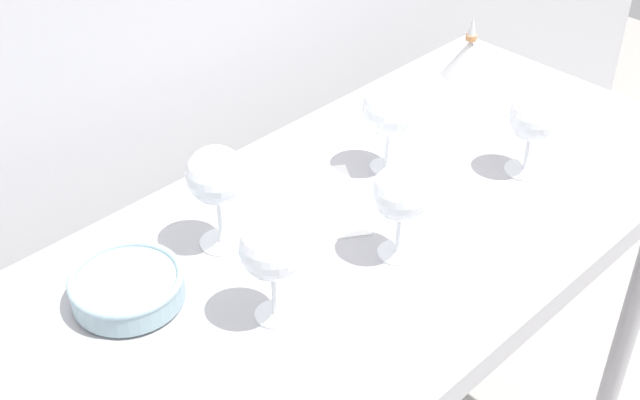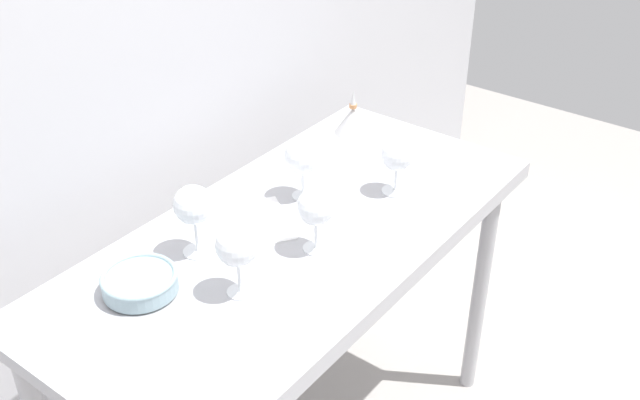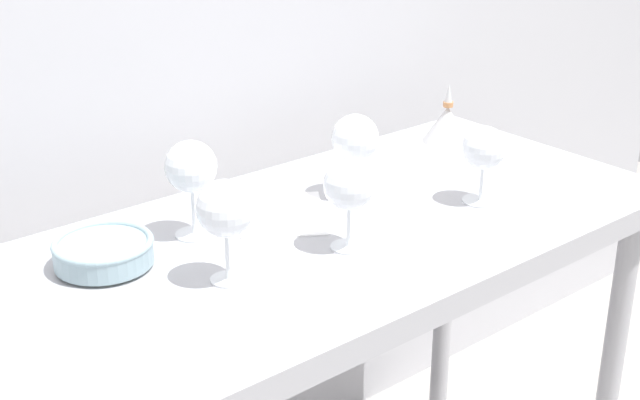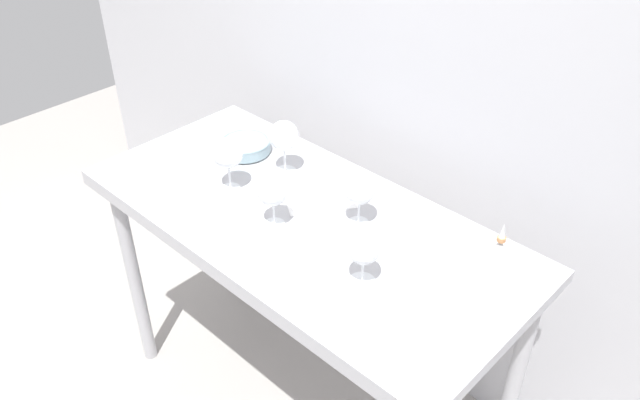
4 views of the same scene
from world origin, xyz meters
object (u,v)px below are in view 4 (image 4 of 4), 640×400
Objects in this scene: wine_glass_near_right at (364,249)px; decanter_funnel at (498,253)px; tasting_sheet_upper at (319,197)px; wine_glass_near_center at (273,191)px; tasting_bowl at (245,145)px; wine_glass_near_left at (227,154)px; wine_glass_far_left at (284,137)px; wine_glass_far_right at (360,189)px.

decanter_funnel is at bearing 53.63° from wine_glass_near_right.
tasting_sheet_upper is at bearing -170.48° from decanter_funnel.
wine_glass_near_right is 0.34m from wine_glass_near_center.
wine_glass_near_right reaches higher than tasting_bowl.
wine_glass_near_right is 0.37m from decanter_funnel.
wine_glass_near_right is 0.42m from tasting_sheet_upper.
wine_glass_near_left is 0.97× the size of wine_glass_far_left.
wine_glass_far_right is 0.82× the size of tasting_sheet_upper.
wine_glass_near_center is 0.22m from tasting_sheet_upper.
tasting_sheet_upper is at bearing -9.00° from wine_glass_far_left.
wine_glass_near_center is at bearing -152.98° from decanter_funnel.
wine_glass_near_left is 0.86× the size of tasting_sheet_upper.
tasting_sheet_upper is (-0.17, 0.02, -0.12)m from wine_glass_far_right.
wine_glass_far_left is at bearing 129.74° from wine_glass_near_center.
wine_glass_near_right is at bearing 3.61° from tasting_sheet_upper.
wine_glass_far_right is (0.17, 0.18, 0.00)m from wine_glass_near_center.
wine_glass_far_left is 1.07× the size of wine_glass_far_right.
wine_glass_near_center is 0.44m from tasting_bowl.
tasting_bowl is (-0.72, 0.22, -0.08)m from wine_glass_near_right.
wine_glass_near_center is at bearing -55.36° from tasting_sheet_upper.
wine_glass_near_left reaches higher than decanter_funnel.
wine_glass_near_center is at bearing -50.26° from wine_glass_far_left.
wine_glass_near_center is at bearing -134.21° from wine_glass_far_right.
wine_glass_near_right is 0.94× the size of wine_glass_near_center.
decanter_funnel is at bearing 17.57° from wine_glass_near_left.
wine_glass_near_right is at bearing -23.59° from wine_glass_far_left.
tasting_bowl is (-0.37, 0.21, -0.09)m from wine_glass_near_center.
tasting_bowl reaches higher than tasting_sheet_upper.
wine_glass_far_right reaches higher than tasting_sheet_upper.
tasting_bowl is 0.94m from decanter_funnel.
tasting_bowl is (-0.13, 0.18, -0.10)m from wine_glass_near_left.
wine_glass_near_right is (0.53, -0.23, -0.02)m from wine_glass_far_left.
wine_glass_near_center is at bearing -29.94° from tasting_bowl.
wine_glass_far_right is at bearing 132.96° from wine_glass_near_right.
wine_glass_near_right is 0.75m from tasting_bowl.
wine_glass_near_left is at bearing 171.81° from wine_glass_near_center.
decanter_funnel is (0.80, 0.25, -0.08)m from wine_glass_near_left.
wine_glass_near_center reaches higher than tasting_sheet_upper.
decanter_funnel is (0.22, 0.30, -0.07)m from wine_glass_near_right.
wine_glass_near_left is at bearing -105.76° from wine_glass_far_left.
tasting_sheet_upper is at bearing 34.12° from wine_glass_near_left.
wine_glass_far_left reaches higher than tasting_sheet_upper.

